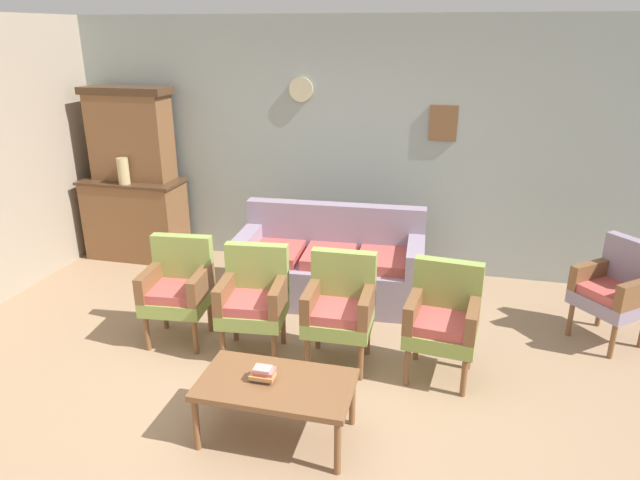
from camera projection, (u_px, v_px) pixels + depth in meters
ground_plane at (289, 396)px, 4.19m from camera, size 7.68×7.68×0.00m
wall_back_with_decor at (357, 147)px, 6.12m from camera, size 6.40×0.09×2.70m
side_cabinet at (136, 218)px, 6.64m from camera, size 1.16×0.55×0.93m
cabinet_upper_hutch at (130, 133)px, 6.37m from camera, size 0.99×0.38×1.03m
vase_on_cabinet at (123, 171)px, 6.26m from camera, size 0.13×0.13×0.29m
floral_couch at (330, 267)px, 5.64m from camera, size 1.86×0.89×0.90m
armchair_near_cabinet at (178, 286)px, 4.82m from camera, size 0.56×0.54×0.90m
armchair_near_couch_end at (254, 297)px, 4.62m from camera, size 0.57×0.54×0.90m
armchair_row_middle at (340, 305)px, 4.48m from camera, size 0.53×0.50×0.90m
armchair_by_doorway at (443, 317)px, 4.30m from camera, size 0.57×0.54×0.90m
wingback_chair_by_fireplace at (617, 288)px, 4.78m from camera, size 0.71×0.71×0.90m
coffee_table at (276, 388)px, 3.65m from camera, size 1.00×0.56×0.42m
book_stack_on_table at (263, 374)px, 3.64m from camera, size 0.16×0.12×0.10m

